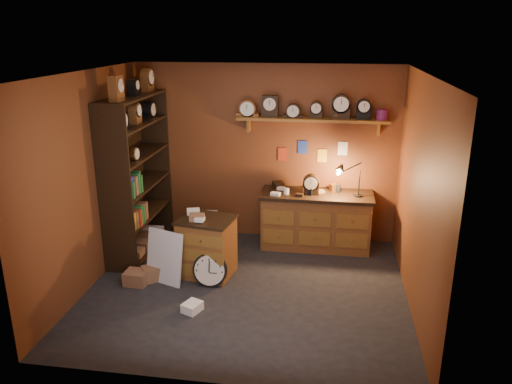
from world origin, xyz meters
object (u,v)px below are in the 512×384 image
object	(u,v)px
low_cabinet	(207,244)
big_round_clock	(210,270)
shelving_unit	(135,169)
workbench	(316,217)

from	to	relation	value
low_cabinet	big_round_clock	size ratio (longest dim) A/B	1.98
shelving_unit	low_cabinet	xyz separation A→B (m)	(1.20, -0.64, -0.82)
big_round_clock	workbench	bearing A→B (deg)	48.07
shelving_unit	big_round_clock	world-z (taller)	shelving_unit
workbench	low_cabinet	size ratio (longest dim) A/B	1.86
shelving_unit	low_cabinet	bearing A→B (deg)	-28.23
shelving_unit	big_round_clock	size ratio (longest dim) A/B	5.72
workbench	low_cabinet	xyz separation A→B (m)	(-1.41, -1.14, -0.04)
workbench	big_round_clock	xyz separation A→B (m)	(-1.29, -1.44, -0.25)
workbench	big_round_clock	size ratio (longest dim) A/B	3.69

